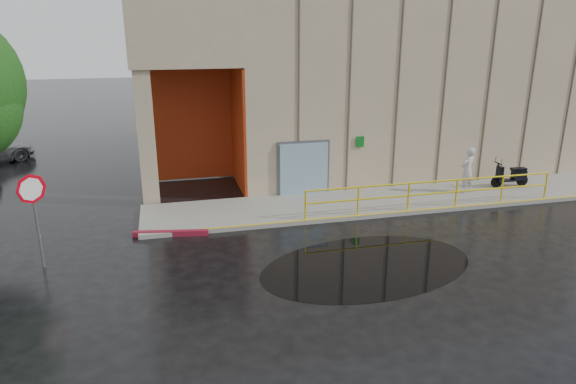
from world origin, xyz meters
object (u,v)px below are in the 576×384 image
object	(u,v)px
stop_sign	(33,201)
red_curb	(171,233)
scooter	(511,170)
person	(467,170)

from	to	relation	value
stop_sign	red_curb	world-z (taller)	stop_sign
scooter	person	bearing A→B (deg)	-170.97
person	red_curb	xyz separation A→B (m)	(-11.49, -1.44, -0.97)
person	stop_sign	bearing A→B (deg)	-11.40
scooter	red_curb	xyz separation A→B (m)	(-13.67, -1.67, -0.78)
scooter	red_curb	distance (m)	13.79
scooter	stop_sign	distance (m)	17.49
red_curb	stop_sign	bearing A→B (deg)	-157.17
scooter	stop_sign	size ratio (longest dim) A/B	0.61
person	red_curb	distance (m)	11.62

